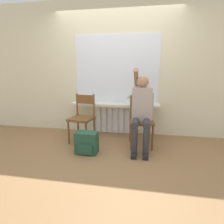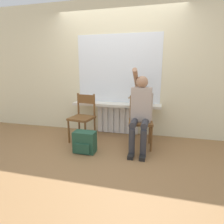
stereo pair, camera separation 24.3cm
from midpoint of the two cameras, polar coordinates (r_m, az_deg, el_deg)
ground_plane at (r=3.07m, az=-4.65°, el=-13.38°), size 12.00×12.00×0.00m
wall_with_window at (r=3.95m, az=-0.36°, el=12.86°), size 7.00×0.06×2.70m
radiator at (r=4.01m, az=-0.55°, el=-2.14°), size 0.88×0.08×0.62m
windowsill at (r=3.82m, az=-0.89°, el=2.28°), size 1.80×0.33×0.05m
window_glass at (r=3.91m, az=-0.46°, el=12.93°), size 1.72×0.01×1.36m
chair_left at (r=3.58m, az=-10.94°, el=-1.58°), size 0.46×0.46×0.90m
chair_right at (r=3.35m, az=6.82°, el=-2.44°), size 0.46×0.46×0.90m
person at (r=3.19m, az=6.92°, el=1.04°), size 0.36×0.96×1.38m
cat at (r=3.67m, az=6.95°, el=4.29°), size 0.45×0.12×0.23m
backpack at (r=3.15m, az=-9.96°, el=-9.29°), size 0.36×0.24×0.36m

